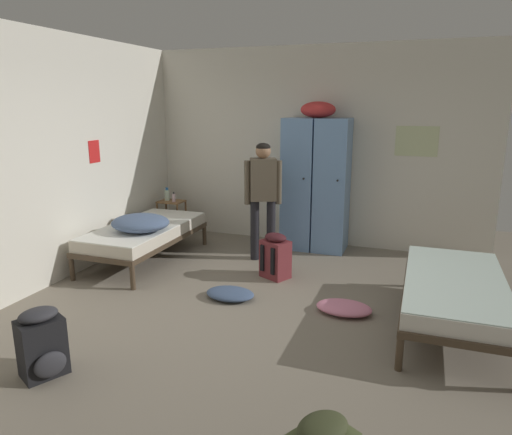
% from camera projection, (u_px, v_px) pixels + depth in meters
% --- Properties ---
extents(ground_plane, '(8.76, 8.76, 0.00)m').
position_uv_depth(ground_plane, '(247.00, 318.00, 4.59)').
color(ground_plane, gray).
extents(room_backdrop, '(4.98, 5.53, 2.84)m').
position_uv_depth(room_backdrop, '(188.00, 154.00, 5.88)').
color(room_backdrop, silver).
rests_on(room_backdrop, ground_plane).
extents(locker_bank, '(0.90, 0.55, 2.07)m').
position_uv_depth(locker_bank, '(316.00, 182.00, 6.57)').
color(locker_bank, '#6B93C6').
rests_on(locker_bank, ground_plane).
extents(shelf_unit, '(0.38, 0.30, 0.57)m').
position_uv_depth(shelf_unit, '(172.00, 215.00, 7.31)').
color(shelf_unit, brown).
rests_on(shelf_unit, ground_plane).
extents(bed_left_rear, '(0.90, 1.90, 0.49)m').
position_uv_depth(bed_left_rear, '(145.00, 233.00, 6.17)').
color(bed_left_rear, '#473828').
rests_on(bed_left_rear, ground_plane).
extents(bed_right, '(0.90, 1.90, 0.49)m').
position_uv_depth(bed_right, '(454.00, 289.00, 4.30)').
color(bed_right, '#473828').
rests_on(bed_right, ground_plane).
extents(bedding_heap, '(0.73, 0.66, 0.20)m').
position_uv_depth(bedding_heap, '(140.00, 223.00, 5.84)').
color(bedding_heap, slate).
rests_on(bedding_heap, bed_left_rear).
extents(person_traveler, '(0.46, 0.32, 1.55)m').
position_uv_depth(person_traveler, '(263.00, 190.00, 6.10)').
color(person_traveler, black).
rests_on(person_traveler, ground_plane).
extents(water_bottle, '(0.08, 0.08, 0.20)m').
position_uv_depth(water_bottle, '(167.00, 195.00, 7.28)').
color(water_bottle, silver).
rests_on(water_bottle, shelf_unit).
extents(lotion_bottle, '(0.05, 0.05, 0.15)m').
position_uv_depth(lotion_bottle, '(174.00, 197.00, 7.18)').
color(lotion_bottle, beige).
rests_on(lotion_bottle, shelf_unit).
extents(backpack_black, '(0.41, 0.39, 0.55)m').
position_uv_depth(backpack_black, '(42.00, 344.00, 3.57)').
color(backpack_black, black).
rests_on(backpack_black, ground_plane).
extents(backpack_maroon, '(0.39, 0.41, 0.55)m').
position_uv_depth(backpack_maroon, '(276.00, 257.00, 5.60)').
color(backpack_maroon, maroon).
rests_on(backpack_maroon, ground_plane).
extents(clothes_pile_pink, '(0.56, 0.37, 0.11)m').
position_uv_depth(clothes_pile_pink, '(344.00, 308.00, 4.68)').
color(clothes_pile_pink, pink).
rests_on(clothes_pile_pink, ground_plane).
extents(clothes_pile_denim, '(0.53, 0.38, 0.10)m').
position_uv_depth(clothes_pile_denim, '(230.00, 294.00, 5.04)').
color(clothes_pile_denim, '#42567A').
rests_on(clothes_pile_denim, ground_plane).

